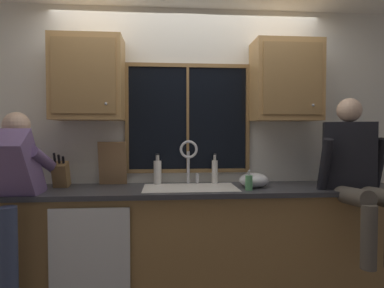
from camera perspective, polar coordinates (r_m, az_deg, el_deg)
back_wall at (r=3.23m, az=-0.82°, el=-0.12°), size 5.98×0.12×2.55m
window_glass at (r=3.16m, az=-0.67°, el=4.37°), size 1.10×0.02×0.95m
window_frame_top at (r=3.21m, az=-0.66°, el=13.20°), size 1.17×0.02×0.04m
window_frame_bottom at (r=3.17m, az=-0.65°, el=-4.56°), size 1.17×0.02×0.04m
window_frame_left at (r=3.16m, az=-11.01°, el=4.33°), size 0.03×0.02×0.95m
window_frame_right at (r=3.24m, az=9.43°, el=4.28°), size 0.03×0.02×0.95m
window_mullion_center at (r=3.15m, az=-0.66°, el=4.37°), size 0.02×0.02×0.95m
lower_cabinet_run at (r=3.03m, az=-0.34°, el=-16.37°), size 3.58×0.58×0.88m
countertop at (r=2.90m, az=-0.31°, el=-7.83°), size 3.64×0.62×0.04m
dishwasher_front at (r=2.77m, az=-16.96°, el=-17.85°), size 0.60×0.02×0.74m
upper_cabinet_left at (r=3.09m, az=-17.23°, el=10.56°), size 0.60×0.36×0.72m
upper_cabinet_right at (r=3.22m, az=15.64°, el=10.24°), size 0.60×0.36×0.72m
sink at (r=2.92m, az=-0.26°, el=-9.30°), size 0.80×0.46×0.21m
faucet at (r=3.05m, az=-0.38°, el=-2.16°), size 0.18×0.09×0.40m
person_standing at (r=2.84m, az=-29.29°, el=-7.10°), size 0.53×0.69×1.56m
person_sitting_on_counter at (r=3.02m, az=25.95°, el=-3.73°), size 0.54×0.66×1.26m
knife_block at (r=3.11m, az=-21.34°, el=-4.90°), size 0.12×0.18×0.32m
cutting_board at (r=3.11m, az=-13.33°, el=-3.23°), size 0.25×0.10×0.39m
mixing_bowl at (r=2.99m, az=10.47°, el=-6.06°), size 0.25×0.25×0.13m
soap_dispenser at (r=2.81m, az=9.63°, el=-6.43°), size 0.06×0.07×0.17m
bottle_green_glass at (r=3.09m, az=-5.87°, el=-4.69°), size 0.07×0.07×0.28m
bottle_tall_clear at (r=3.11m, az=3.88°, el=-4.63°), size 0.05×0.05×0.28m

